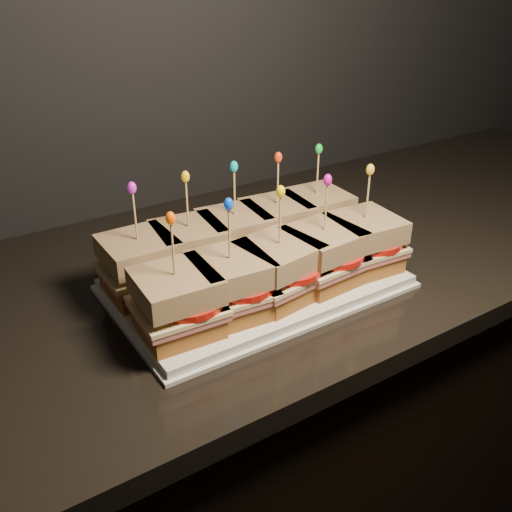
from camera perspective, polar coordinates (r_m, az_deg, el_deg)
cabinet at (r=1.17m, az=-7.76°, el=-22.49°), size 2.36×0.59×0.84m
granite_slab at (r=0.88m, az=-9.55°, el=-4.06°), size 2.40×0.63×0.03m
platter at (r=0.86m, az=0.00°, el=-2.72°), size 0.41×0.25×0.02m
platter_rim at (r=0.86m, az=0.00°, el=-3.07°), size 0.42×0.27×0.01m
sandwich_0_bread_bot at (r=0.83m, az=-11.31°, el=-2.61°), size 0.09×0.09×0.03m
sandwich_0_ham at (r=0.82m, az=-11.42°, el=-1.58°), size 0.10×0.10×0.01m
sandwich_0_cheese at (r=0.82m, az=-11.47°, el=-1.15°), size 0.11×0.10×0.01m
sandwich_0_tomato at (r=0.81m, az=-10.58°, el=-0.64°), size 0.09×0.09×0.01m
sandwich_0_bread_top at (r=0.81m, az=-11.66°, el=0.62°), size 0.10×0.10×0.03m
sandwich_0_pick at (r=0.79m, az=-11.98°, el=3.63°), size 0.00×0.00×0.09m
sandwich_0_frill at (r=0.77m, az=-12.30°, el=6.69°), size 0.01×0.01×0.02m
sandwich_1_bread_bot at (r=0.86m, az=-6.52°, el=-1.21°), size 0.11×0.11×0.03m
sandwich_1_ham at (r=0.85m, az=-6.58°, el=-0.19°), size 0.12×0.11×0.01m
sandwich_1_cheese at (r=0.85m, az=-6.61°, el=0.23°), size 0.12×0.11×0.01m
sandwich_1_tomato at (r=0.84m, az=-5.72°, el=0.73°), size 0.09×0.09×0.01m
sandwich_1_bread_top at (r=0.83m, az=-6.71°, el=1.96°), size 0.11×0.11×0.03m
sandwich_1_pick at (r=0.81m, az=-6.89°, el=4.91°), size 0.00×0.00×0.09m
sandwich_1_frill at (r=0.80m, az=-7.08°, el=7.88°), size 0.01×0.01×0.02m
sandwich_2_bread_bot at (r=0.89m, az=-2.05°, el=0.12°), size 0.10×0.10×0.03m
sandwich_2_ham at (r=0.88m, az=-2.07°, el=1.10°), size 0.11×0.11×0.01m
sandwich_2_cheese at (r=0.88m, az=-2.08°, el=1.51°), size 0.12×0.11×0.01m
sandwich_2_tomato at (r=0.88m, az=-1.21°, el=2.00°), size 0.09×0.09×0.01m
sandwich_2_bread_top at (r=0.87m, az=-2.11°, el=3.20°), size 0.11×0.11×0.03m
sandwich_2_pick at (r=0.85m, az=-2.16°, el=6.05°), size 0.00×0.00×0.09m
sandwich_2_frill at (r=0.83m, az=-2.22°, el=8.93°), size 0.01×0.01×0.02m
sandwich_3_bread_bot at (r=0.93m, az=2.08°, el=1.34°), size 0.10×0.10×0.03m
sandwich_3_ham at (r=0.92m, az=2.10°, el=2.29°), size 0.11×0.11×0.01m
sandwich_3_cheese at (r=0.92m, az=2.11°, el=2.69°), size 0.12×0.11×0.01m
sandwich_3_tomato at (r=0.91m, az=2.95°, el=3.15°), size 0.09×0.09×0.01m
sandwich_3_bread_top at (r=0.90m, az=2.14°, el=4.32°), size 0.11×0.11×0.03m
sandwich_3_pick at (r=0.89m, az=2.19°, el=7.07°), size 0.00×0.00×0.09m
sandwich_3_frill at (r=0.87m, az=2.24°, el=9.84°), size 0.01×0.01×0.02m
sandwich_4_bread_bot at (r=0.97m, az=5.87°, el=2.45°), size 0.10×0.10×0.03m
sandwich_4_ham at (r=0.96m, az=5.92°, el=3.37°), size 0.11×0.11×0.01m
sandwich_4_cheese at (r=0.96m, az=5.94°, el=3.75°), size 0.11×0.11×0.01m
sandwich_4_tomato at (r=0.96m, az=6.75°, el=4.19°), size 0.09×0.09×0.01m
sandwich_4_bread_top at (r=0.95m, az=6.02°, el=5.32°), size 0.10×0.10×0.03m
sandwich_4_pick at (r=0.93m, az=6.17°, el=7.96°), size 0.00×0.00×0.09m
sandwich_4_frill at (r=0.92m, az=6.31°, el=10.61°), size 0.01×0.01×0.02m
sandwich_5_bread_bot at (r=0.74m, az=-7.77°, el=-6.51°), size 0.10×0.10×0.03m
sandwich_5_ham at (r=0.73m, az=-7.85°, el=-5.39°), size 0.11×0.11×0.01m
sandwich_5_cheese at (r=0.72m, az=-7.89°, el=-4.93°), size 0.11×0.11×0.01m
sandwich_5_tomato at (r=0.72m, az=-6.86°, el=-4.38°), size 0.09×0.09×0.01m
sandwich_5_bread_top at (r=0.71m, az=-8.03°, el=-3.00°), size 0.10×0.10×0.03m
sandwich_5_pick at (r=0.69m, az=-8.29°, el=0.33°), size 0.00×0.00×0.09m
sandwich_5_frill at (r=0.67m, az=-8.55°, el=3.75°), size 0.01×0.01×0.02m
sandwich_6_bread_bot at (r=0.77m, az=-2.52°, el=-4.77°), size 0.10×0.10×0.03m
sandwich_6_ham at (r=0.76m, az=-2.55°, el=-3.68°), size 0.11×0.11×0.01m
sandwich_6_cheese at (r=0.75m, az=-2.56°, el=-3.23°), size 0.11×0.11×0.01m
sandwich_6_tomato at (r=0.75m, az=-1.55°, el=-2.68°), size 0.09×0.09×0.01m
sandwich_6_bread_top at (r=0.74m, az=-2.60°, el=-1.34°), size 0.10×0.10×0.03m
sandwich_6_pick at (r=0.72m, az=-2.68°, el=1.89°), size 0.00×0.00×0.09m
sandwich_6_frill at (r=0.70m, az=-2.76°, el=5.20°), size 0.01×0.01×0.02m
sandwich_7_bread_bot at (r=0.80m, az=2.27°, el=-3.14°), size 0.11×0.11×0.03m
sandwich_7_ham at (r=0.79m, az=2.30°, el=-2.08°), size 0.12×0.11×0.01m
sandwich_7_cheese at (r=0.79m, az=2.31°, el=-1.64°), size 0.12×0.12×0.01m
sandwich_7_tomato at (r=0.79m, az=3.28°, el=-1.11°), size 0.09×0.09×0.01m
sandwich_7_bread_top at (r=0.78m, az=2.34°, el=0.18°), size 0.11×0.11×0.03m
sandwich_7_pick at (r=0.76m, az=2.41°, el=3.30°), size 0.00×0.00×0.09m
sandwich_7_frill at (r=0.74m, az=2.48°, el=6.47°), size 0.01×0.01×0.02m
sandwich_8_bread_bot at (r=0.84m, az=6.61°, el=-1.64°), size 0.10×0.10×0.03m
sandwich_8_ham at (r=0.84m, az=6.67°, el=-0.62°), size 0.11×0.11×0.01m
sandwich_8_cheese at (r=0.83m, az=6.70°, el=-0.19°), size 0.11×0.11×0.01m
sandwich_8_tomato at (r=0.83m, az=7.63°, el=0.31°), size 0.09×0.09×0.01m
sandwich_8_bread_top at (r=0.82m, az=6.81°, el=1.56°), size 0.10×0.10×0.03m
sandwich_8_pick at (r=0.80m, az=6.99°, el=4.54°), size 0.00×0.00×0.09m
sandwich_8_frill at (r=0.78m, az=7.18°, el=7.56°), size 0.01×0.01×0.02m
sandwich_9_bread_bot at (r=0.89m, az=10.51°, el=-0.28°), size 0.10×0.10×0.03m
sandwich_9_ham at (r=0.88m, az=10.61°, el=0.70°), size 0.11×0.11×0.01m
sandwich_9_cheese at (r=0.88m, az=10.65°, el=1.11°), size 0.11×0.11×0.01m
sandwich_9_tomato at (r=0.88m, az=11.53°, el=1.58°), size 0.09×0.09×0.01m
sandwich_9_bread_top at (r=0.87m, az=10.81°, el=2.78°), size 0.10×0.10×0.03m
sandwich_9_pick at (r=0.85m, az=11.09°, el=5.62°), size 0.00×0.00×0.09m
sandwich_9_frill at (r=0.83m, az=11.37°, el=8.47°), size 0.01×0.01×0.02m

